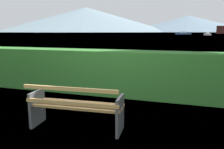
# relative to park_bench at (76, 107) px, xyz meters

# --- Properties ---
(ground_plane) EXTENTS (1400.00, 1400.00, 0.00)m
(ground_plane) POSITION_rel_park_bench_xyz_m (-0.00, 0.06, -0.43)
(ground_plane) COLOR #567A38
(water_surface) EXTENTS (620.00, 620.00, 0.00)m
(water_surface) POSITION_rel_park_bench_xyz_m (-0.00, 307.46, -0.43)
(water_surface) COLOR slate
(water_surface) RESTS_ON ground_plane
(park_bench) EXTENTS (1.76, 0.69, 0.87)m
(park_bench) POSITION_rel_park_bench_xyz_m (0.00, 0.00, 0.00)
(park_bench) COLOR tan
(park_bench) RESTS_ON ground_plane
(hedge_row) EXTENTS (11.48, 0.84, 1.26)m
(hedge_row) POSITION_rel_park_bench_xyz_m (-0.00, 2.59, 0.20)
(hedge_row) COLOR #2D6B28
(hedge_row) RESTS_ON ground_plane
(fishing_boat_near) EXTENTS (2.97, 5.34, 1.28)m
(fishing_boat_near) POSITION_rel_park_bench_xyz_m (10.23, 108.91, 0.05)
(fishing_boat_near) COLOR silver
(fishing_boat_near) RESTS_ON water_surface
(sailboat_mid) EXTENTS (9.14, 7.04, 1.66)m
(sailboat_mid) POSITION_rel_park_bench_xyz_m (-0.66, 136.80, 0.18)
(sailboat_mid) COLOR #335693
(sailboat_mid) RESTS_ON water_surface
(distant_hills) EXTENTS (957.75, 461.42, 60.44)m
(distant_hills) POSITION_rel_park_bench_xyz_m (9.47, 562.25, 26.79)
(distant_hills) COLOR slate
(distant_hills) RESTS_ON ground_plane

